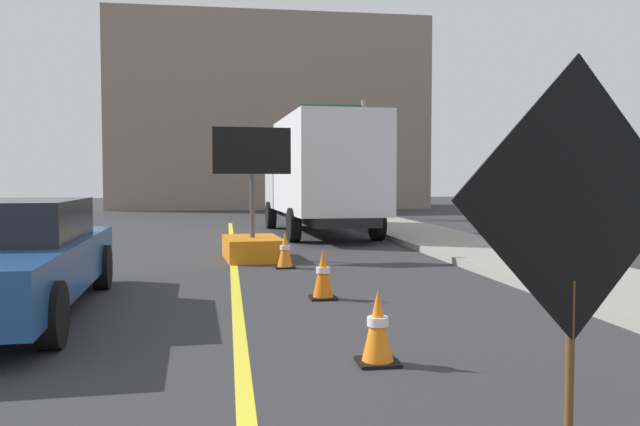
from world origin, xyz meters
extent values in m
cube|color=yellow|center=(0.00, 6.00, 0.00)|extent=(0.14, 36.00, 0.01)
cylinder|color=#593819|center=(1.83, 3.27, 0.53)|extent=(0.05, 0.05, 1.05)
cube|color=orange|center=(1.83, 3.27, 1.52)|extent=(1.53, 0.36, 1.56)
cube|color=black|center=(1.84, 3.25, 1.52)|extent=(1.60, 0.36, 1.63)
cube|color=black|center=(1.83, 3.29, 1.52)|extent=(0.28, 0.07, 0.52)
cube|color=orange|center=(0.39, 12.95, 0.23)|extent=(1.25, 1.89, 0.45)
cylinder|color=#4C4C4C|center=(0.39, 12.95, 1.10)|extent=(0.10, 0.10, 1.30)
cube|color=black|center=(0.39, 12.95, 2.23)|extent=(1.60, 0.22, 0.95)
sphere|color=yellow|center=(0.94, 13.05, 2.23)|extent=(0.09, 0.09, 0.09)
sphere|color=yellow|center=(0.64, 13.02, 2.23)|extent=(0.09, 0.09, 0.09)
sphere|color=yellow|center=(0.34, 13.00, 2.23)|extent=(0.09, 0.09, 0.09)
sphere|color=yellow|center=(0.04, 12.97, 2.23)|extent=(0.09, 0.09, 0.09)
sphere|color=yellow|center=(-0.13, 12.95, 2.41)|extent=(0.09, 0.09, 0.09)
sphere|color=yellow|center=(-0.13, 12.95, 2.04)|extent=(0.09, 0.09, 0.09)
cube|color=black|center=(2.62, 18.72, 0.57)|extent=(2.07, 7.69, 0.25)
cube|color=silver|center=(2.47, 21.46, 1.65)|extent=(2.48, 2.26, 1.90)
cube|color=silver|center=(2.68, 17.56, 2.04)|extent=(2.65, 5.30, 2.68)
cylinder|color=black|center=(1.34, 21.25, 0.45)|extent=(0.33, 0.91, 0.90)
cylinder|color=black|center=(3.61, 21.37, 0.45)|extent=(0.33, 0.91, 0.90)
cylinder|color=black|center=(1.61, 16.38, 0.45)|extent=(0.33, 0.91, 0.90)
cylinder|color=black|center=(3.87, 16.51, 0.45)|extent=(0.33, 0.91, 0.90)
cube|color=navy|center=(-2.80, 7.90, 0.58)|extent=(2.18, 5.28, 0.60)
cube|color=black|center=(-2.82, 8.16, 1.13)|extent=(1.81, 2.42, 0.50)
cylinder|color=black|center=(-1.80, 6.23, 0.33)|extent=(0.25, 0.67, 0.66)
cylinder|color=black|center=(-1.96, 9.65, 0.33)|extent=(0.25, 0.67, 0.66)
cylinder|color=gray|center=(5.64, 26.39, 2.50)|extent=(0.18, 0.18, 5.00)
cube|color=#0F6033|center=(4.24, 26.45, 4.15)|extent=(2.60, 0.18, 1.30)
cube|color=white|center=(4.24, 26.49, 4.15)|extent=(1.82, 0.09, 0.18)
cube|color=gray|center=(2.37, 38.16, 5.39)|extent=(17.81, 7.50, 10.78)
cube|color=black|center=(1.19, 5.31, 0.01)|extent=(0.36, 0.36, 0.03)
cone|color=orange|center=(1.19, 5.31, 0.35)|extent=(0.28, 0.28, 0.63)
cylinder|color=white|center=(1.19, 5.31, 0.38)|extent=(0.19, 0.19, 0.08)
cube|color=black|center=(1.17, 8.42, 0.01)|extent=(0.36, 0.36, 0.03)
cone|color=orange|center=(1.17, 8.42, 0.36)|extent=(0.28, 0.28, 0.67)
cylinder|color=white|center=(1.17, 8.42, 0.40)|extent=(0.19, 0.19, 0.08)
cube|color=black|center=(0.93, 11.53, 0.01)|extent=(0.36, 0.36, 0.03)
cone|color=orange|center=(0.93, 11.53, 0.35)|extent=(0.28, 0.28, 0.64)
cylinder|color=white|center=(0.93, 11.53, 0.38)|extent=(0.19, 0.19, 0.08)
camera|label=1|loc=(-0.12, -0.10, 1.62)|focal=35.64mm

